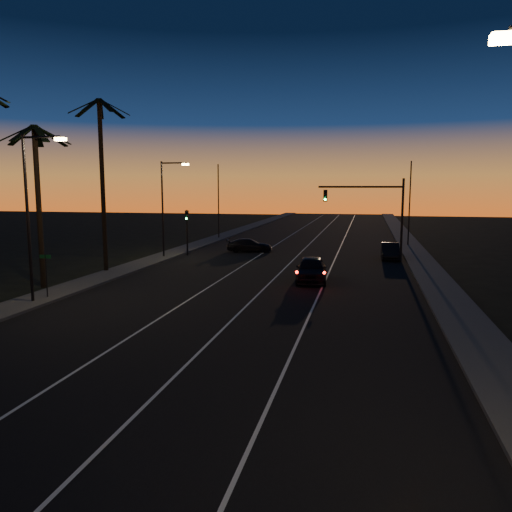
% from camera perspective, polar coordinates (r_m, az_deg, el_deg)
% --- Properties ---
extents(road, '(20.00, 170.00, 0.01)m').
position_cam_1_polar(road, '(34.49, 1.26, -2.61)').
color(road, black).
rests_on(road, ground).
extents(sidewalk_left, '(2.40, 170.00, 0.16)m').
position_cam_1_polar(sidewalk_left, '(38.25, -15.44, -1.74)').
color(sidewalk_left, '#3A3A37').
rests_on(sidewalk_left, ground).
extents(sidewalk_right, '(2.40, 170.00, 0.16)m').
position_cam_1_polar(sidewalk_right, '(34.15, 20.05, -3.07)').
color(sidewalk_right, '#3A3A37').
rests_on(sidewalk_right, ground).
extents(lane_stripe_left, '(0.12, 160.00, 0.01)m').
position_cam_1_polar(lane_stripe_left, '(35.19, -3.54, -2.39)').
color(lane_stripe_left, silver).
rests_on(lane_stripe_left, road).
extents(lane_stripe_mid, '(0.12, 160.00, 0.01)m').
position_cam_1_polar(lane_stripe_mid, '(34.40, 2.07, -2.62)').
color(lane_stripe_mid, silver).
rests_on(lane_stripe_mid, road).
extents(lane_stripe_right, '(0.12, 160.00, 0.01)m').
position_cam_1_polar(lane_stripe_right, '(33.95, 7.90, -2.83)').
color(lane_stripe_right, silver).
rests_on(lane_stripe_right, road).
extents(palm_mid, '(4.25, 4.16, 10.03)m').
position_cam_1_polar(palm_mid, '(33.71, -23.68, 7.17)').
color(palm_mid, black).
rests_on(palm_mid, ground).
extents(palm_far, '(4.25, 4.16, 12.53)m').
position_cam_1_polar(palm_far, '(38.24, -17.20, 9.53)').
color(palm_far, black).
rests_on(palm_far, ground).
extents(streetlight_left_near, '(2.55, 0.26, 9.00)m').
position_cam_1_polar(streetlight_left_near, '(29.02, -24.24, 5.29)').
color(streetlight_left_near, black).
rests_on(streetlight_left_near, ground).
extents(streetlight_left_far, '(2.55, 0.26, 8.50)m').
position_cam_1_polar(streetlight_left_far, '(44.76, -10.28, 6.20)').
color(streetlight_left_far, black).
rests_on(streetlight_left_far, ground).
extents(street_sign, '(0.70, 0.06, 2.60)m').
position_cam_1_polar(street_sign, '(30.23, -22.87, -1.56)').
color(street_sign, black).
rests_on(street_sign, ground).
extents(signal_mast, '(7.10, 0.41, 7.00)m').
position_cam_1_polar(signal_mast, '(43.28, 13.28, 5.69)').
color(signal_mast, black).
rests_on(signal_mast, ground).
extents(signal_post, '(0.28, 0.37, 4.20)m').
position_cam_1_polar(signal_post, '(46.28, -7.90, 3.61)').
color(signal_post, black).
rests_on(signal_post, ground).
extents(far_pole_left, '(0.14, 0.14, 9.00)m').
position_cam_1_polar(far_pole_left, '(60.89, -4.31, 6.20)').
color(far_pole_left, black).
rests_on(far_pole_left, ground).
extents(far_pole_right, '(0.14, 0.14, 9.00)m').
position_cam_1_polar(far_pole_right, '(55.46, 17.15, 5.70)').
color(far_pole_right, black).
rests_on(far_pole_right, ground).
extents(lead_car, '(2.41, 5.60, 1.67)m').
position_cam_1_polar(lead_car, '(33.58, 6.34, -1.48)').
color(lead_car, black).
rests_on(lead_car, road).
extents(right_car, '(1.51, 4.28, 1.41)m').
position_cam_1_polar(right_car, '(45.29, 15.08, 0.56)').
color(right_car, black).
rests_on(right_car, road).
extents(cross_car, '(4.71, 2.71, 1.28)m').
position_cam_1_polar(cross_car, '(48.61, -0.79, 1.24)').
color(cross_car, black).
rests_on(cross_car, road).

